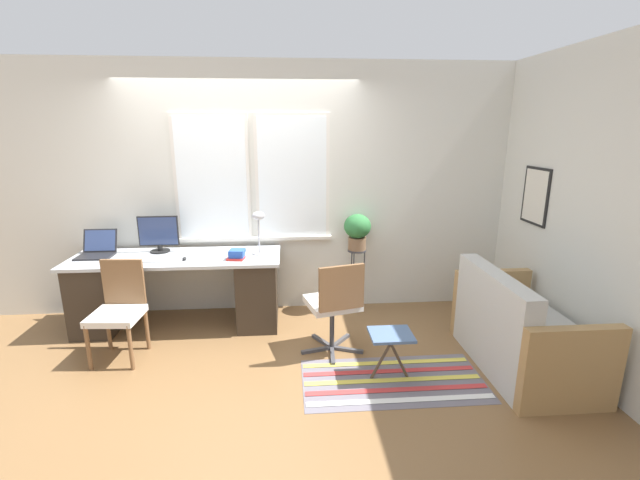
{
  "coord_description": "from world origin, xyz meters",
  "views": [
    {
      "loc": [
        0.48,
        -3.89,
        2.01
      ],
      "look_at": [
        0.8,
        0.18,
        0.94
      ],
      "focal_mm": 24.0,
      "sensor_mm": 36.0,
      "label": 1
    }
  ],
  "objects_px": {
    "keyboard": "(154,260)",
    "mouse": "(184,259)",
    "monitor": "(159,234)",
    "folding_stool": "(391,338)",
    "book_stack": "(237,254)",
    "desk_chair_wooden": "(119,308)",
    "plant_stand": "(357,260)",
    "desk_lamp": "(258,223)",
    "couch_loveseat": "(519,334)",
    "laptop": "(97,251)",
    "office_chair_swivel": "(335,303)",
    "potted_plant": "(357,229)"
  },
  "relations": [
    {
      "from": "desk_chair_wooden",
      "to": "book_stack",
      "type": "bearing_deg",
      "value": 28.13
    },
    {
      "from": "couch_loveseat",
      "to": "mouse",
      "type": "bearing_deg",
      "value": 73.05
    },
    {
      "from": "keyboard",
      "to": "desk_chair_wooden",
      "type": "height_order",
      "value": "desk_chair_wooden"
    },
    {
      "from": "keyboard",
      "to": "book_stack",
      "type": "relative_size",
      "value": 2.34
    },
    {
      "from": "laptop",
      "to": "couch_loveseat",
      "type": "bearing_deg",
      "value": -16.27
    },
    {
      "from": "mouse",
      "to": "plant_stand",
      "type": "distance_m",
      "value": 1.83
    },
    {
      "from": "couch_loveseat",
      "to": "plant_stand",
      "type": "xyz_separation_m",
      "value": [
        -1.2,
        1.29,
        0.29
      ]
    },
    {
      "from": "laptop",
      "to": "office_chair_swivel",
      "type": "height_order",
      "value": "laptop"
    },
    {
      "from": "monitor",
      "to": "office_chair_swivel",
      "type": "height_order",
      "value": "monitor"
    },
    {
      "from": "laptop",
      "to": "mouse",
      "type": "relative_size",
      "value": 5.19
    },
    {
      "from": "keyboard",
      "to": "book_stack",
      "type": "distance_m",
      "value": 0.8
    },
    {
      "from": "plant_stand",
      "to": "mouse",
      "type": "bearing_deg",
      "value": -167.7
    },
    {
      "from": "mouse",
      "to": "folding_stool",
      "type": "distance_m",
      "value": 2.13
    },
    {
      "from": "monitor",
      "to": "book_stack",
      "type": "xyz_separation_m",
      "value": [
        0.83,
        -0.33,
        -0.14
      ]
    },
    {
      "from": "desk_lamp",
      "to": "potted_plant",
      "type": "relative_size",
      "value": 1.12
    },
    {
      "from": "laptop",
      "to": "potted_plant",
      "type": "height_order",
      "value": "potted_plant"
    },
    {
      "from": "laptop",
      "to": "mouse",
      "type": "height_order",
      "value": "laptop"
    },
    {
      "from": "mouse",
      "to": "book_stack",
      "type": "height_order",
      "value": "book_stack"
    },
    {
      "from": "laptop",
      "to": "office_chair_swivel",
      "type": "distance_m",
      "value": 2.5
    },
    {
      "from": "keyboard",
      "to": "potted_plant",
      "type": "xyz_separation_m",
      "value": [
        2.06,
        0.4,
        0.18
      ]
    },
    {
      "from": "potted_plant",
      "to": "keyboard",
      "type": "bearing_deg",
      "value": -168.99
    },
    {
      "from": "keyboard",
      "to": "desk_lamp",
      "type": "xyz_separation_m",
      "value": [
        1.01,
        0.19,
        0.32
      ]
    },
    {
      "from": "laptop",
      "to": "couch_loveseat",
      "type": "height_order",
      "value": "laptop"
    },
    {
      "from": "mouse",
      "to": "folding_stool",
      "type": "bearing_deg",
      "value": -28.63
    },
    {
      "from": "laptop",
      "to": "couch_loveseat",
      "type": "distance_m",
      "value": 4.09
    },
    {
      "from": "laptop",
      "to": "mouse",
      "type": "bearing_deg",
      "value": -14.03
    },
    {
      "from": "keyboard",
      "to": "desk_chair_wooden",
      "type": "relative_size",
      "value": 0.5
    },
    {
      "from": "couch_loveseat",
      "to": "desk_lamp",
      "type": "bearing_deg",
      "value": 64.37
    },
    {
      "from": "laptop",
      "to": "monitor",
      "type": "bearing_deg",
      "value": 8.96
    },
    {
      "from": "laptop",
      "to": "office_chair_swivel",
      "type": "relative_size",
      "value": 0.37
    },
    {
      "from": "laptop",
      "to": "folding_stool",
      "type": "relative_size",
      "value": 0.82
    },
    {
      "from": "book_stack",
      "to": "desk_chair_wooden",
      "type": "relative_size",
      "value": 0.21
    },
    {
      "from": "monitor",
      "to": "potted_plant",
      "type": "height_order",
      "value": "monitor"
    },
    {
      "from": "folding_stool",
      "to": "plant_stand",
      "type": "bearing_deg",
      "value": 92.49
    },
    {
      "from": "keyboard",
      "to": "folding_stool",
      "type": "distance_m",
      "value": 2.38
    },
    {
      "from": "office_chair_swivel",
      "to": "book_stack",
      "type": "bearing_deg",
      "value": -45.59
    },
    {
      "from": "desk_lamp",
      "to": "office_chair_swivel",
      "type": "xyz_separation_m",
      "value": [
        0.7,
        -0.73,
        -0.59
      ]
    },
    {
      "from": "desk_lamp",
      "to": "desk_chair_wooden",
      "type": "distance_m",
      "value": 1.5
    },
    {
      "from": "potted_plant",
      "to": "couch_loveseat",
      "type": "bearing_deg",
      "value": -47.15
    },
    {
      "from": "monitor",
      "to": "folding_stool",
      "type": "bearing_deg",
      "value": -31.58
    },
    {
      "from": "desk_chair_wooden",
      "to": "couch_loveseat",
      "type": "relative_size",
      "value": 0.65
    },
    {
      "from": "monitor",
      "to": "couch_loveseat",
      "type": "relative_size",
      "value": 0.31
    },
    {
      "from": "mouse",
      "to": "couch_loveseat",
      "type": "height_order",
      "value": "couch_loveseat"
    },
    {
      "from": "desk_chair_wooden",
      "to": "folding_stool",
      "type": "bearing_deg",
      "value": -9.1
    },
    {
      "from": "couch_loveseat",
      "to": "keyboard",
      "type": "bearing_deg",
      "value": 74.69
    },
    {
      "from": "monitor",
      "to": "desk_chair_wooden",
      "type": "height_order",
      "value": "monitor"
    },
    {
      "from": "book_stack",
      "to": "office_chair_swivel",
      "type": "xyz_separation_m",
      "value": [
        0.92,
        -0.55,
        -0.32
      ]
    },
    {
      "from": "keyboard",
      "to": "office_chair_swivel",
      "type": "bearing_deg",
      "value": -17.53
    },
    {
      "from": "folding_stool",
      "to": "desk_chair_wooden",
      "type": "bearing_deg",
      "value": 166.7
    },
    {
      "from": "keyboard",
      "to": "mouse",
      "type": "relative_size",
      "value": 6.77
    }
  ]
}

